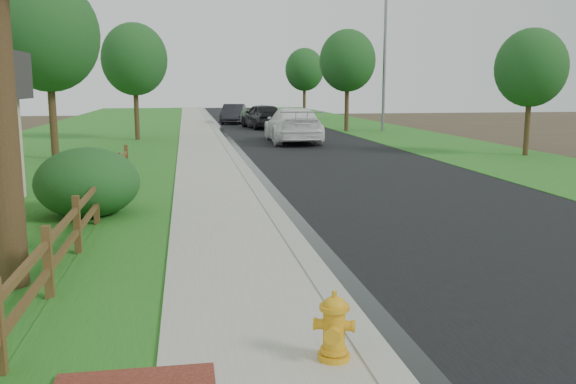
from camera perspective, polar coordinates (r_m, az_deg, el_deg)
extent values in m
plane|color=#3C3121|center=(6.88, 5.33, -16.29)|extent=(120.00, 120.00, 0.00)
cube|color=black|center=(41.54, -0.89, 5.73)|extent=(8.00, 90.00, 0.02)
cube|color=gray|center=(41.12, -6.72, 5.69)|extent=(0.40, 90.00, 0.12)
cube|color=black|center=(41.14, -6.23, 5.65)|extent=(0.50, 90.00, 0.00)
cube|color=#9D9888|center=(41.08, -8.54, 5.64)|extent=(2.20, 90.00, 0.10)
cube|color=#215A19|center=(41.09, -11.20, 5.53)|extent=(1.60, 90.00, 0.06)
cube|color=#215A19|center=(41.57, -18.41, 5.25)|extent=(9.00, 90.00, 0.04)
cube|color=#215A19|center=(43.12, 8.26, 5.80)|extent=(6.00, 90.00, 0.04)
cube|color=#4D3419|center=(9.32, -21.53, -6.26)|extent=(0.12, 0.12, 1.10)
cube|color=#4D3419|center=(11.61, -19.13, -3.01)|extent=(0.12, 0.12, 1.10)
cube|color=#4D3419|center=(13.93, -17.53, -0.83)|extent=(0.12, 0.12, 1.10)
cube|color=#4D3419|center=(16.28, -16.39, 0.72)|extent=(0.12, 0.12, 1.10)
cube|color=#4D3419|center=(18.64, -15.54, 1.89)|extent=(0.12, 0.12, 1.10)
cube|color=#4D3419|center=(21.00, -14.88, 2.78)|extent=(0.12, 0.12, 1.10)
cube|color=#4D3419|center=(8.23, -23.20, -9.22)|extent=(0.08, 2.35, 0.10)
cube|color=#4D3419|center=(8.12, -23.39, -6.54)|extent=(0.08, 2.35, 0.10)
cube|color=#4D3419|center=(10.48, -20.16, -4.99)|extent=(0.08, 2.35, 0.10)
cube|color=#4D3419|center=(10.39, -20.29, -2.85)|extent=(0.08, 2.35, 0.10)
cube|color=#4D3419|center=(12.78, -18.23, -2.26)|extent=(0.08, 2.35, 0.10)
cube|color=#4D3419|center=(12.71, -18.33, -0.50)|extent=(0.08, 2.35, 0.10)
cube|color=#4D3419|center=(15.12, -16.89, -0.37)|extent=(0.08, 2.35, 0.10)
cube|color=#4D3419|center=(15.05, -16.97, 1.13)|extent=(0.08, 2.35, 0.10)
cube|color=#4D3419|center=(17.47, -15.92, 1.02)|extent=(0.08, 2.35, 0.10)
cube|color=#4D3419|center=(17.41, -15.98, 2.32)|extent=(0.08, 2.35, 0.10)
cube|color=#4D3419|center=(19.83, -15.17, 2.08)|extent=(0.08, 2.35, 0.10)
cube|color=#4D3419|center=(19.78, -15.23, 3.22)|extent=(0.08, 2.35, 0.10)
cylinder|color=orange|center=(6.89, 4.30, -15.05)|extent=(0.36, 0.36, 0.06)
cylinder|color=orange|center=(6.77, 4.34, -12.87)|extent=(0.24, 0.24, 0.55)
cylinder|color=orange|center=(6.86, 4.31, -14.49)|extent=(0.29, 0.29, 0.05)
cylinder|color=orange|center=(6.67, 4.37, -10.71)|extent=(0.33, 0.33, 0.05)
ellipsoid|color=orange|center=(6.67, 4.37, -10.54)|extent=(0.26, 0.26, 0.20)
cylinder|color=orange|center=(6.62, 4.38, -9.52)|extent=(0.06, 0.06, 0.07)
cylinder|color=orange|center=(6.62, 4.21, -13.14)|extent=(0.19, 0.17, 0.16)
cylinder|color=orange|center=(6.76, 2.80, -12.22)|extent=(0.17, 0.16, 0.13)
cylinder|color=orange|center=(6.73, 5.89, -12.36)|extent=(0.17, 0.16, 0.13)
imported|color=white|center=(32.95, 0.45, 6.29)|extent=(2.79, 6.51, 1.87)
imported|color=black|center=(43.96, -2.42, 7.13)|extent=(2.94, 5.49, 1.78)
imported|color=black|center=(49.88, -5.11, 7.30)|extent=(2.57, 4.97, 1.56)
cylinder|color=gray|center=(41.57, 9.01, 12.13)|extent=(0.19, 0.19, 9.46)
ellipsoid|color=#1B4619|center=(14.90, -18.25, 0.84)|extent=(2.64, 2.64, 1.63)
cylinder|color=#3D2719|center=(27.01, -21.19, 7.50)|extent=(0.30, 0.30, 4.42)
ellipsoid|color=#1B4619|center=(27.07, -21.58, 13.50)|extent=(4.13, 4.13, 4.54)
cylinder|color=#3D2719|center=(28.49, 21.51, 6.46)|extent=(0.23, 0.23, 3.32)
ellipsoid|color=#1B4619|center=(28.47, 21.79, 10.75)|extent=(3.04, 3.04, 3.34)
cylinder|color=#3D2719|center=(35.43, -14.01, 7.88)|extent=(0.27, 0.27, 3.92)
ellipsoid|color=#1B4619|center=(35.44, -14.19, 11.96)|extent=(3.62, 3.62, 3.98)
cylinder|color=#3D2719|center=(41.08, 5.52, 8.48)|extent=(0.28, 0.28, 4.08)
ellipsoid|color=#1B4619|center=(41.10, 5.58, 12.14)|extent=(3.69, 3.69, 4.06)
cylinder|color=#3D2719|center=(55.43, 1.54, 8.79)|extent=(0.27, 0.27, 3.91)
ellipsoid|color=#1B4619|center=(55.44, 1.55, 11.39)|extent=(3.45, 3.45, 3.80)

